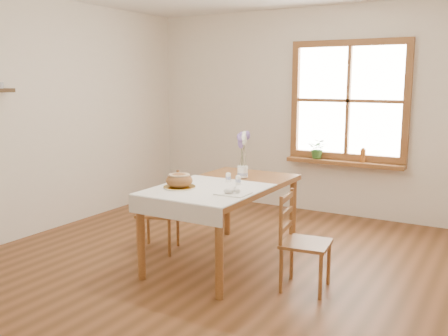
{
  "coord_description": "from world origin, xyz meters",
  "views": [
    {
      "loc": [
        2.29,
        -3.62,
        1.71
      ],
      "look_at": [
        0.0,
        0.3,
        0.9
      ],
      "focal_mm": 40.0,
      "sensor_mm": 36.0,
      "label": 1
    }
  ],
  "objects_px": {
    "chair_left": "(158,212)",
    "chair_right": "(306,242)",
    "dining_table": "(224,193)",
    "flower_vase": "(243,173)",
    "bread_plate": "(179,187)"
  },
  "relations": [
    {
      "from": "chair_right",
      "to": "bread_plate",
      "type": "height_order",
      "value": "chair_right"
    },
    {
      "from": "chair_right",
      "to": "flower_vase",
      "type": "height_order",
      "value": "flower_vase"
    },
    {
      "from": "bread_plate",
      "to": "chair_left",
      "type": "bearing_deg",
      "value": 147.17
    },
    {
      "from": "chair_left",
      "to": "chair_right",
      "type": "bearing_deg",
      "value": 64.21
    },
    {
      "from": "bread_plate",
      "to": "flower_vase",
      "type": "distance_m",
      "value": 0.76
    },
    {
      "from": "dining_table",
      "to": "chair_right",
      "type": "relative_size",
      "value": 2.0
    },
    {
      "from": "dining_table",
      "to": "chair_left",
      "type": "bearing_deg",
      "value": -174.48
    },
    {
      "from": "dining_table",
      "to": "chair_right",
      "type": "xyz_separation_m",
      "value": [
        0.9,
        -0.22,
        -0.26
      ]
    },
    {
      "from": "bread_plate",
      "to": "flower_vase",
      "type": "height_order",
      "value": "flower_vase"
    },
    {
      "from": "chair_left",
      "to": "flower_vase",
      "type": "distance_m",
      "value": 0.94
    },
    {
      "from": "chair_right",
      "to": "flower_vase",
      "type": "distance_m",
      "value": 1.11
    },
    {
      "from": "dining_table",
      "to": "bread_plate",
      "type": "bearing_deg",
      "value": -120.34
    },
    {
      "from": "chair_left",
      "to": "chair_right",
      "type": "relative_size",
      "value": 1.0
    },
    {
      "from": "flower_vase",
      "to": "chair_left",
      "type": "bearing_deg",
      "value": -151.89
    },
    {
      "from": "dining_table",
      "to": "bread_plate",
      "type": "xyz_separation_m",
      "value": [
        -0.23,
        -0.39,
        0.1
      ]
    }
  ]
}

